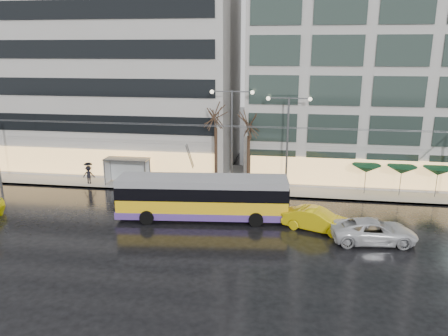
# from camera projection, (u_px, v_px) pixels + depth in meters

# --- Properties ---
(ground) EXTENTS (140.00, 140.00, 0.00)m
(ground) POSITION_uv_depth(u_px,v_px,m) (183.00, 235.00, 30.80)
(ground) COLOR black
(ground) RESTS_ON ground
(sidewalk) EXTENTS (80.00, 10.00, 0.15)m
(sidewalk) POSITION_uv_depth(u_px,v_px,m) (236.00, 179.00, 43.83)
(sidewalk) COLOR gray
(sidewalk) RESTS_ON ground
(kerb) EXTENTS (80.00, 0.10, 0.15)m
(kerb) POSITION_uv_depth(u_px,v_px,m) (229.00, 194.00, 39.11)
(kerb) COLOR slate
(kerb) RESTS_ON ground
(building_left) EXTENTS (34.00, 14.00, 22.00)m
(building_left) POSITION_uv_depth(u_px,v_px,m) (81.00, 63.00, 48.30)
(building_left) COLOR #ADAAA6
(building_left) RESTS_ON sidewalk
(building_right) EXTENTS (32.00, 14.00, 25.00)m
(building_right) POSITION_uv_depth(u_px,v_px,m) (415.00, 49.00, 42.78)
(building_right) COLOR #ADAAA6
(building_right) RESTS_ON sidewalk
(trolleybus) EXTENTS (13.15, 5.42, 6.01)m
(trolleybus) POSITION_uv_depth(u_px,v_px,m) (203.00, 199.00, 33.33)
(trolleybus) COLOR yellow
(trolleybus) RESTS_ON ground
(catenary) EXTENTS (42.24, 5.12, 7.00)m
(catenary) POSITION_uv_depth(u_px,v_px,m) (216.00, 151.00, 37.09)
(catenary) COLOR #595B60
(catenary) RESTS_ON ground
(bus_shelter) EXTENTS (4.20, 1.60, 2.51)m
(bus_shelter) POSITION_uv_depth(u_px,v_px,m) (124.00, 165.00, 41.70)
(bus_shelter) COLOR #595B60
(bus_shelter) RESTS_ON sidewalk
(street_lamp_near) EXTENTS (3.96, 0.36, 9.03)m
(street_lamp_near) POSITION_uv_depth(u_px,v_px,m) (232.00, 126.00, 39.22)
(street_lamp_near) COLOR #595B60
(street_lamp_near) RESTS_ON sidewalk
(street_lamp_far) EXTENTS (3.96, 0.36, 8.53)m
(street_lamp_far) POSITION_uv_depth(u_px,v_px,m) (288.00, 130.00, 38.56)
(street_lamp_far) COLOR #595B60
(street_lamp_far) RESTS_ON sidewalk
(tree_a) EXTENTS (3.20, 3.20, 8.40)m
(tree_a) POSITION_uv_depth(u_px,v_px,m) (216.00, 113.00, 39.34)
(tree_a) COLOR black
(tree_a) RESTS_ON sidewalk
(tree_b) EXTENTS (3.20, 3.20, 7.70)m
(tree_b) POSITION_uv_depth(u_px,v_px,m) (249.00, 121.00, 39.27)
(tree_b) COLOR black
(tree_b) RESTS_ON sidewalk
(parasol_a) EXTENTS (2.50, 2.50, 2.65)m
(parasol_a) POSITION_uv_depth(u_px,v_px,m) (366.00, 169.00, 38.59)
(parasol_a) COLOR #595B60
(parasol_a) RESTS_ON sidewalk
(parasol_b) EXTENTS (2.50, 2.50, 2.65)m
(parasol_b) POSITION_uv_depth(u_px,v_px,m) (402.00, 170.00, 38.15)
(parasol_b) COLOR #595B60
(parasol_b) RESTS_ON sidewalk
(parasol_c) EXTENTS (2.50, 2.50, 2.65)m
(parasol_c) POSITION_uv_depth(u_px,v_px,m) (438.00, 171.00, 37.71)
(parasol_c) COLOR #595B60
(parasol_c) RESTS_ON sidewalk
(taxi_b) EXTENTS (5.18, 3.31, 1.61)m
(taxi_b) POSITION_uv_depth(u_px,v_px,m) (317.00, 220.00, 31.40)
(taxi_b) COLOR #DFC00B
(taxi_b) RESTS_ON ground
(sedan_silver) EXTENTS (5.91, 3.17, 1.58)m
(sedan_silver) POSITION_uv_depth(u_px,v_px,m) (374.00, 231.00, 29.49)
(sedan_silver) COLOR silver
(sedan_silver) RESTS_ON ground
(pedestrian_a) EXTENTS (1.20, 1.21, 2.19)m
(pedestrian_a) POSITION_uv_depth(u_px,v_px,m) (146.00, 167.00, 42.32)
(pedestrian_a) COLOR black
(pedestrian_a) RESTS_ON sidewalk
(pedestrian_b) EXTENTS (0.90, 0.82, 1.50)m
(pedestrian_b) POSITION_uv_depth(u_px,v_px,m) (149.00, 173.00, 42.84)
(pedestrian_b) COLOR black
(pedestrian_b) RESTS_ON sidewalk
(pedestrian_c) EXTENTS (1.22, 0.95, 2.11)m
(pedestrian_c) POSITION_uv_depth(u_px,v_px,m) (89.00, 172.00, 41.78)
(pedestrian_c) COLOR black
(pedestrian_c) RESTS_ON sidewalk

